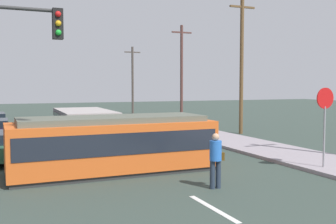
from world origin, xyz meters
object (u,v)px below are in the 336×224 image
at_px(utility_pole_distant, 133,79).
at_px(utility_pole_far, 182,72).
at_px(streetcar_tram, 113,143).
at_px(stop_sign, 325,111).
at_px(city_bus, 85,125).
at_px(utility_pole_mid, 242,63).
at_px(pedestrian_crossing, 216,157).

bearing_deg(utility_pole_distant, utility_pole_far, -87.21).
height_order(streetcar_tram, utility_pole_distant, utility_pole_distant).
height_order(streetcar_tram, stop_sign, stop_sign).
bearing_deg(streetcar_tram, utility_pole_distant, 70.65).
relative_size(streetcar_tram, utility_pole_distant, 0.98).
relative_size(streetcar_tram, city_bus, 1.31).
bearing_deg(utility_pole_distant, utility_pole_mid, -88.45).
bearing_deg(utility_pole_mid, streetcar_tram, -143.21).
bearing_deg(utility_pole_mid, pedestrian_crossing, -126.39).
height_order(city_bus, utility_pole_mid, utility_pole_mid).
bearing_deg(pedestrian_crossing, stop_sign, 7.61).
bearing_deg(city_bus, pedestrian_crossing, -79.45).
distance_m(city_bus, utility_pole_mid, 10.90).
xyz_separation_m(city_bus, utility_pole_distant, (9.71, 21.85, 2.80)).
xyz_separation_m(stop_sign, utility_pole_mid, (3.51, 10.71, 2.31)).
height_order(streetcar_tram, pedestrian_crossing, streetcar_tram).
bearing_deg(city_bus, utility_pole_far, 44.89).
relative_size(streetcar_tram, utility_pole_mid, 0.83).
distance_m(stop_sign, utility_pole_far, 20.18).
bearing_deg(streetcar_tram, utility_pole_far, 58.01).
bearing_deg(streetcar_tram, utility_pole_mid, 36.79).
bearing_deg(city_bus, streetcar_tram, -92.78).
bearing_deg(city_bus, utility_pole_mid, 6.58).
height_order(utility_pole_far, utility_pole_distant, utility_pole_far).
bearing_deg(utility_pole_mid, stop_sign, -108.14).
bearing_deg(utility_pole_far, stop_sign, -100.09).
xyz_separation_m(stop_sign, utility_pole_far, (3.52, 19.76, 2.06)).
distance_m(streetcar_tram, utility_pole_far, 20.28).
xyz_separation_m(city_bus, utility_pole_mid, (10.27, 1.18, 3.45)).
xyz_separation_m(utility_pole_far, utility_pole_distant, (-0.57, 11.61, -0.40)).
xyz_separation_m(streetcar_tram, pedestrian_crossing, (2.22, -3.43, -0.09)).
bearing_deg(streetcar_tram, stop_sign, -21.45).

